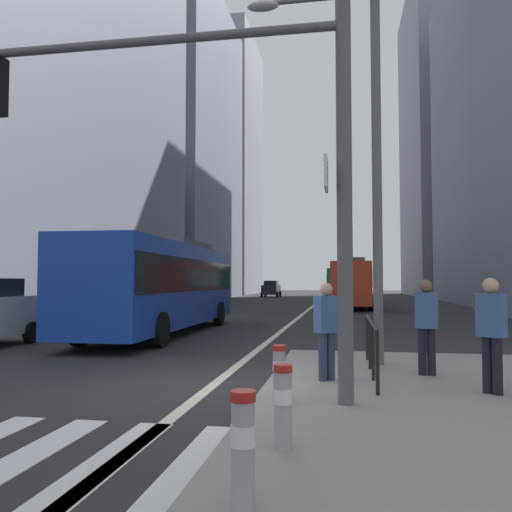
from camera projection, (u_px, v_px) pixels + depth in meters
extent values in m
plane|color=#28282B|center=(302.00, 315.00, 28.70)|extent=(160.00, 160.00, 0.00)
cube|color=silver|center=(17.00, 462.00, 5.24)|extent=(0.45, 3.20, 0.01)
cube|color=silver|center=(99.00, 468.00, 5.09)|extent=(0.45, 3.20, 0.01)
cube|color=silver|center=(186.00, 474.00, 4.93)|extent=(0.45, 3.20, 0.01)
cube|color=silver|center=(279.00, 480.00, 4.78)|extent=(0.45, 3.20, 0.01)
cube|color=beige|center=(313.00, 306.00, 38.54)|extent=(0.20, 80.00, 0.01)
cube|color=slate|center=(175.00, 149.00, 56.80)|extent=(10.92, 21.18, 33.03)
cube|color=gray|center=(222.00, 166.00, 78.62)|extent=(10.26, 16.43, 38.93)
cube|color=slate|center=(512.00, 131.00, 45.20)|extent=(10.90, 16.73, 30.17)
cube|color=gray|center=(456.00, 141.00, 67.72)|extent=(12.13, 22.07, 40.65)
cube|color=#14389E|center=(163.00, 285.00, 18.24)|extent=(2.70, 11.63, 2.75)
cube|color=black|center=(163.00, 275.00, 18.26)|extent=(2.74, 11.39, 1.10)
cube|color=#4C4C51|center=(178.00, 246.00, 20.03)|extent=(1.82, 4.20, 0.30)
cylinder|color=black|center=(160.00, 330.00, 14.34)|extent=(0.32, 1.01, 1.00)
cylinder|color=black|center=(79.00, 329.00, 14.71)|extent=(0.32, 1.01, 1.00)
cylinder|color=black|center=(219.00, 313.00, 21.66)|extent=(0.32, 1.01, 1.00)
cylinder|color=black|center=(164.00, 313.00, 22.02)|extent=(0.32, 1.01, 1.00)
cylinder|color=black|center=(31.00, 332.00, 15.41)|extent=(0.24, 0.65, 0.64)
cube|color=red|center=(351.00, 283.00, 36.24)|extent=(2.66, 11.09, 2.75)
cube|color=black|center=(351.00, 278.00, 36.26)|extent=(2.70, 10.87, 1.10)
cube|color=#4C4C51|center=(351.00, 261.00, 34.69)|extent=(1.81, 4.00, 0.30)
cylinder|color=black|center=(336.00, 299.00, 39.88)|extent=(0.31, 1.00, 1.00)
cylinder|color=black|center=(367.00, 299.00, 39.44)|extent=(0.31, 1.00, 1.00)
cylinder|color=black|center=(332.00, 302.00, 32.93)|extent=(0.31, 1.00, 1.00)
cylinder|color=black|center=(371.00, 303.00, 32.49)|extent=(0.31, 1.00, 1.00)
cube|color=#198456|center=(341.00, 283.00, 53.71)|extent=(2.60, 11.59, 2.75)
cube|color=black|center=(341.00, 279.00, 53.72)|extent=(2.64, 11.36, 1.10)
cube|color=#4C4C51|center=(341.00, 268.00, 52.08)|extent=(1.79, 4.18, 0.30)
cylinder|color=black|center=(331.00, 293.00, 57.50)|extent=(0.31, 1.00, 1.00)
cylinder|color=black|center=(353.00, 294.00, 57.07)|extent=(0.31, 1.00, 1.00)
cylinder|color=black|center=(328.00, 295.00, 50.22)|extent=(0.31, 1.00, 1.00)
cylinder|color=black|center=(353.00, 295.00, 49.79)|extent=(0.31, 1.00, 1.00)
cube|color=#232838|center=(271.00, 290.00, 61.33)|extent=(1.80, 4.36, 1.10)
cube|color=black|center=(271.00, 283.00, 61.52)|extent=(1.51, 2.36, 0.52)
cylinder|color=black|center=(277.00, 295.00, 59.70)|extent=(0.22, 0.64, 0.64)
cylinder|color=black|center=(262.00, 295.00, 59.99)|extent=(0.22, 0.64, 0.64)
cylinder|color=black|center=(280.00, 294.00, 62.61)|extent=(0.22, 0.64, 0.64)
cylinder|color=black|center=(265.00, 294.00, 62.91)|extent=(0.22, 0.64, 0.64)
cube|color=black|center=(342.00, 289.00, 65.42)|extent=(1.96, 4.41, 1.10)
cube|color=black|center=(342.00, 283.00, 65.31)|extent=(1.59, 2.41, 0.52)
cylinder|color=black|center=(335.00, 293.00, 66.97)|extent=(0.25, 0.65, 0.64)
cylinder|color=black|center=(349.00, 293.00, 66.74)|extent=(0.25, 0.65, 0.64)
cylinder|color=black|center=(335.00, 294.00, 64.04)|extent=(0.25, 0.65, 0.64)
cylinder|color=black|center=(350.00, 294.00, 63.81)|extent=(0.25, 0.65, 0.64)
cylinder|color=#515156|center=(344.00, 190.00, 7.28)|extent=(0.22, 0.22, 6.00)
cylinder|color=#515156|center=(158.00, 40.00, 7.87)|extent=(5.61, 0.14, 0.14)
cube|color=white|center=(326.00, 174.00, 7.15)|extent=(0.04, 0.60, 0.44)
cylinder|color=#56565B|center=(377.00, 171.00, 10.68)|extent=(0.20, 0.20, 8.00)
ellipsoid|color=#B2B2B7|center=(263.00, 6.00, 11.27)|extent=(0.70, 0.32, 0.20)
cylinder|color=#99999E|center=(243.00, 450.00, 3.85)|extent=(0.18, 0.18, 0.88)
cylinder|color=white|center=(243.00, 435.00, 3.86)|extent=(0.19, 0.19, 0.16)
cylinder|color=#B21E19|center=(243.00, 396.00, 3.87)|extent=(0.20, 0.20, 0.08)
cylinder|color=#99999E|center=(283.00, 406.00, 5.25)|extent=(0.18, 0.18, 0.85)
cylinder|color=white|center=(283.00, 396.00, 5.25)|extent=(0.19, 0.19, 0.15)
cylinder|color=#B21E19|center=(283.00, 368.00, 5.26)|extent=(0.20, 0.20, 0.08)
cylinder|color=#99999E|center=(279.00, 372.00, 7.40)|extent=(0.18, 0.18, 0.78)
cylinder|color=white|center=(279.00, 366.00, 7.40)|extent=(0.19, 0.19, 0.14)
cylinder|color=#B21E19|center=(279.00, 348.00, 7.41)|extent=(0.20, 0.20, 0.08)
cylinder|color=black|center=(377.00, 363.00, 7.70)|extent=(0.06, 0.06, 0.95)
cylinder|color=black|center=(373.00, 353.00, 8.86)|extent=(0.06, 0.06, 0.95)
cylinder|color=black|center=(370.00, 344.00, 10.01)|extent=(0.06, 0.06, 0.95)
cylinder|color=black|center=(367.00, 338.00, 11.16)|extent=(0.06, 0.06, 0.95)
cylinder|color=black|center=(371.00, 322.00, 9.46)|extent=(0.06, 3.51, 0.06)
cylinder|color=black|center=(487.00, 365.00, 7.85)|extent=(0.15, 0.15, 0.86)
cylinder|color=black|center=(497.00, 366.00, 7.72)|extent=(0.15, 0.15, 0.86)
cube|color=#38568E|center=(491.00, 315.00, 7.82)|extent=(0.44, 0.44, 0.66)
sphere|color=tan|center=(491.00, 286.00, 7.85)|extent=(0.24, 0.24, 0.24)
cylinder|color=black|center=(431.00, 352.00, 9.32)|extent=(0.15, 0.15, 0.85)
cylinder|color=black|center=(422.00, 352.00, 9.35)|extent=(0.15, 0.15, 0.85)
cube|color=#38568E|center=(426.00, 310.00, 9.37)|extent=(0.38, 0.25, 0.65)
sphere|color=brown|center=(426.00, 286.00, 9.39)|extent=(0.23, 0.23, 0.23)
cylinder|color=#2D334C|center=(330.00, 356.00, 8.88)|extent=(0.15, 0.15, 0.82)
cylinder|color=#2D334C|center=(323.00, 357.00, 8.81)|extent=(0.15, 0.15, 0.82)
cube|color=#38568E|center=(326.00, 314.00, 8.88)|extent=(0.45, 0.42, 0.63)
sphere|color=tan|center=(326.00, 289.00, 8.90)|extent=(0.23, 0.23, 0.23)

